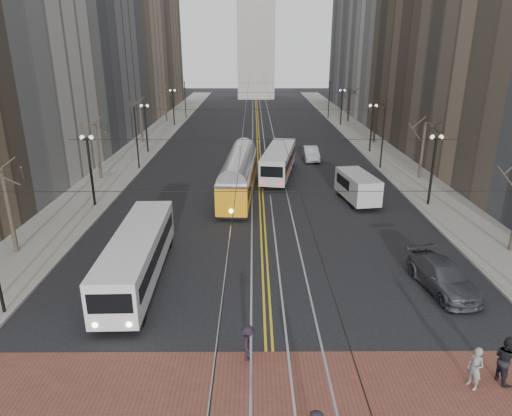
{
  "coord_description": "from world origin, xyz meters",
  "views": [
    {
      "loc": [
        -0.67,
        -17.4,
        12.41
      ],
      "look_at": [
        -0.52,
        9.07,
        3.0
      ],
      "focal_mm": 32.0,
      "sensor_mm": 36.0,
      "label": 1
    }
  ],
  "objects_px": {
    "cargo_van": "(357,188)",
    "pedestrian_d": "(248,343)",
    "sedan_parked": "(443,276)",
    "pedestrian_c": "(506,359)",
    "sedan_grey": "(357,177)",
    "transit_bus": "(138,257)",
    "rear_bus": "(279,163)",
    "pedestrian_b": "(475,368)",
    "streetcar": "(239,179)",
    "sedan_silver": "(311,154)"
  },
  "relations": [
    {
      "from": "rear_bus",
      "to": "pedestrian_b",
      "type": "relative_size",
      "value": 6.21
    },
    {
      "from": "cargo_van",
      "to": "transit_bus",
      "type": "bearing_deg",
      "value": -147.11
    },
    {
      "from": "streetcar",
      "to": "sedan_grey",
      "type": "distance_m",
      "value": 11.7
    },
    {
      "from": "pedestrian_c",
      "to": "pedestrian_d",
      "type": "height_order",
      "value": "pedestrian_c"
    },
    {
      "from": "cargo_van",
      "to": "pedestrian_d",
      "type": "bearing_deg",
      "value": -122.54
    },
    {
      "from": "streetcar",
      "to": "sedan_parked",
      "type": "bearing_deg",
      "value": -51.81
    },
    {
      "from": "transit_bus",
      "to": "cargo_van",
      "type": "distance_m",
      "value": 20.27
    },
    {
      "from": "streetcar",
      "to": "pedestrian_c",
      "type": "bearing_deg",
      "value": -61.64
    },
    {
      "from": "sedan_silver",
      "to": "sedan_parked",
      "type": "xyz_separation_m",
      "value": [
        3.56,
        -29.73,
        0.01
      ]
    },
    {
      "from": "pedestrian_c",
      "to": "streetcar",
      "type": "bearing_deg",
      "value": 14.98
    },
    {
      "from": "transit_bus",
      "to": "streetcar",
      "type": "height_order",
      "value": "streetcar"
    },
    {
      "from": "transit_bus",
      "to": "pedestrian_c",
      "type": "distance_m",
      "value": 18.16
    },
    {
      "from": "streetcar",
      "to": "cargo_van",
      "type": "relative_size",
      "value": 2.37
    },
    {
      "from": "rear_bus",
      "to": "pedestrian_b",
      "type": "height_order",
      "value": "rear_bus"
    },
    {
      "from": "transit_bus",
      "to": "pedestrian_d",
      "type": "relative_size",
      "value": 6.93
    },
    {
      "from": "sedan_grey",
      "to": "pedestrian_c",
      "type": "distance_m",
      "value": 27.08
    },
    {
      "from": "rear_bus",
      "to": "cargo_van",
      "type": "height_order",
      "value": "rear_bus"
    },
    {
      "from": "transit_bus",
      "to": "pedestrian_b",
      "type": "relative_size",
      "value": 6.42
    },
    {
      "from": "transit_bus",
      "to": "sedan_silver",
      "type": "relative_size",
      "value": 2.42
    },
    {
      "from": "sedan_silver",
      "to": "pedestrian_c",
      "type": "xyz_separation_m",
      "value": [
        3.14,
        -36.91,
        0.24
      ]
    },
    {
      "from": "sedan_silver",
      "to": "pedestrian_d",
      "type": "relative_size",
      "value": 2.86
    },
    {
      "from": "cargo_van",
      "to": "pedestrian_b",
      "type": "distance_m",
      "value": 22.19
    },
    {
      "from": "transit_bus",
      "to": "rear_bus",
      "type": "xyz_separation_m",
      "value": [
        8.94,
        21.65,
        0.01
      ]
    },
    {
      "from": "transit_bus",
      "to": "sedan_grey",
      "type": "distance_m",
      "value": 24.86
    },
    {
      "from": "transit_bus",
      "to": "rear_bus",
      "type": "relative_size",
      "value": 1.03
    },
    {
      "from": "pedestrian_c",
      "to": "pedestrian_d",
      "type": "xyz_separation_m",
      "value": [
        -10.0,
        1.33,
        -0.18
      ]
    },
    {
      "from": "transit_bus",
      "to": "sedan_parked",
      "type": "bearing_deg",
      "value": -5.28
    },
    {
      "from": "pedestrian_c",
      "to": "pedestrian_b",
      "type": "bearing_deg",
      "value": 95.11
    },
    {
      "from": "streetcar",
      "to": "pedestrian_b",
      "type": "height_order",
      "value": "streetcar"
    },
    {
      "from": "sedan_grey",
      "to": "sedan_parked",
      "type": "xyz_separation_m",
      "value": [
        0.32,
        -19.9,
        0.04
      ]
    },
    {
      "from": "cargo_van",
      "to": "sedan_parked",
      "type": "height_order",
      "value": "cargo_van"
    },
    {
      "from": "streetcar",
      "to": "rear_bus",
      "type": "bearing_deg",
      "value": 62.13
    },
    {
      "from": "streetcar",
      "to": "pedestrian_b",
      "type": "bearing_deg",
      "value": -64.67
    },
    {
      "from": "sedan_silver",
      "to": "rear_bus",
      "type": "bearing_deg",
      "value": -120.21
    },
    {
      "from": "pedestrian_b",
      "to": "pedestrian_d",
      "type": "xyz_separation_m",
      "value": [
        -8.66,
        1.69,
        -0.06
      ]
    },
    {
      "from": "cargo_van",
      "to": "pedestrian_d",
      "type": "distance_m",
      "value": 22.35
    },
    {
      "from": "cargo_van",
      "to": "pedestrian_c",
      "type": "relative_size",
      "value": 2.77
    },
    {
      "from": "cargo_van",
      "to": "pedestrian_d",
      "type": "relative_size",
      "value": 3.39
    },
    {
      "from": "transit_bus",
      "to": "streetcar",
      "type": "xyz_separation_m",
      "value": [
        5.12,
        15.34,
        0.13
      ]
    },
    {
      "from": "cargo_van",
      "to": "sedan_parked",
      "type": "xyz_separation_m",
      "value": [
        1.49,
        -14.64,
        -0.44
      ]
    },
    {
      "from": "transit_bus",
      "to": "rear_bus",
      "type": "distance_m",
      "value": 23.42
    },
    {
      "from": "sedan_grey",
      "to": "sedan_parked",
      "type": "distance_m",
      "value": 19.9
    },
    {
      "from": "streetcar",
      "to": "sedan_grey",
      "type": "height_order",
      "value": "streetcar"
    },
    {
      "from": "transit_bus",
      "to": "rear_bus",
      "type": "bearing_deg",
      "value": 66.11
    },
    {
      "from": "transit_bus",
      "to": "rear_bus",
      "type": "height_order",
      "value": "rear_bus"
    },
    {
      "from": "sedan_grey",
      "to": "pedestrian_c",
      "type": "xyz_separation_m",
      "value": [
        -0.1,
        -27.08,
        0.27
      ]
    },
    {
      "from": "cargo_van",
      "to": "sedan_grey",
      "type": "relative_size",
      "value": 1.28
    },
    {
      "from": "sedan_parked",
      "to": "pedestrian_c",
      "type": "distance_m",
      "value": 7.19
    },
    {
      "from": "rear_bus",
      "to": "pedestrian_d",
      "type": "distance_m",
      "value": 28.75
    },
    {
      "from": "pedestrian_d",
      "to": "cargo_van",
      "type": "bearing_deg",
      "value": -25.61
    }
  ]
}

